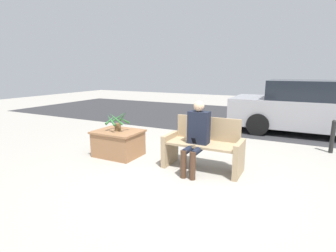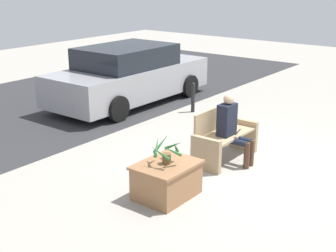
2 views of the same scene
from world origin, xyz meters
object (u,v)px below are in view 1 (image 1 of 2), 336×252
Objects in this scene: planter_box at (118,142)px; potted_plant at (117,121)px; bench at (203,146)px; parked_car at (316,108)px; bollard_post at (333,136)px; person_seated at (197,134)px.

potted_plant reaches higher than planter_box.
parked_car is at bearing 64.78° from bench.
parked_car is 6.24× the size of bollard_post.
parked_car is at bearing 47.80° from potted_plant.
planter_box is 0.45m from potted_plant.
bench is 1.48× the size of planter_box.
bollard_post is (0.30, -1.81, -0.35)m from parked_car.
bollard_post is at bearing 46.66° from person_seated.
bench is at bearing -135.05° from bollard_post.
parked_car is (3.72, 4.10, -0.01)m from potted_plant.
potted_plant is (-0.01, -0.00, 0.45)m from planter_box.
person_seated is at bearing -2.49° from potted_plant.
person_seated reaches higher than bench.
person_seated is 1.82m from planter_box.
bench is at bearing 3.78° from potted_plant.
planter_box is 0.21× the size of parked_car.
bench is 4.41m from parked_car.
parked_car reaches higher than planter_box.
parked_car is at bearing 99.39° from bollard_post.
planter_box is (-1.78, 0.08, -0.40)m from person_seated.
parked_car is at bearing 65.14° from person_seated.
person_seated is at bearing -107.37° from bench.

